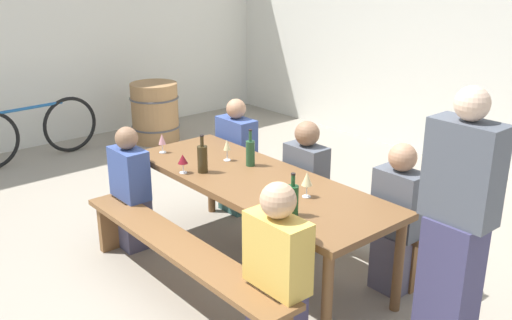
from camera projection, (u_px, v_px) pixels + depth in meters
The scene contains 21 objects.
ground_plane at pixel (256, 266), 4.58m from camera, with size 24.00×24.00×0.00m, color gray.
back_wall at pixel (502, 29), 6.17m from camera, with size 14.00×0.20×3.20m, color silver.
side_wall at pixel (33, 19), 7.15m from camera, with size 0.20×7.34×3.20m, color silver.
tasting_table at pixel (256, 187), 4.36m from camera, with size 2.33×0.83×0.75m.
bench_near at pixel (178, 254), 4.03m from camera, with size 2.23×0.30×0.45m.
bench_far at pixel (320, 201), 4.90m from camera, with size 2.23×0.30×0.45m.
wine_bottle_0 at pixel (250, 152), 4.57m from camera, with size 0.07×0.07×0.30m.
wine_bottle_1 at pixel (202, 158), 4.43m from camera, with size 0.08×0.08×0.30m.
wine_bottle_2 at pixel (293, 200), 3.68m from camera, with size 0.08×0.08×0.29m.
wine_glass_0 at pixel (183, 160), 4.41m from camera, with size 0.08×0.08×0.15m.
wine_glass_1 at pixel (307, 179), 3.96m from camera, with size 0.08×0.08×0.18m.
wine_glass_2 at pixel (162, 140), 4.88m from camera, with size 0.06×0.06×0.17m.
wine_glass_3 at pixel (227, 146), 4.68m from camera, with size 0.06×0.06×0.18m.
seated_guest_near_0 at pixel (131, 192), 4.75m from camera, with size 0.35×0.24×1.06m.
seated_guest_near_1 at pixel (277, 274), 3.44m from camera, with size 0.42×0.24×1.13m.
seated_guest_far_0 at pixel (237, 160), 5.44m from camera, with size 0.40×0.24×1.11m.
seated_guest_far_1 at pixel (305, 187), 4.78m from camera, with size 0.36×0.24×1.09m.
seated_guest_far_2 at pixel (397, 222), 4.11m from camera, with size 0.35×0.24×1.13m.
standing_host at pixel (454, 241), 3.22m from camera, with size 0.40×0.24×1.71m.
wine_barrel at pixel (155, 112), 7.61m from camera, with size 0.65×0.65×0.78m.
parked_bicycle_0 at pixel (30, 131), 6.85m from camera, with size 0.20×1.70×0.90m.
Camera 1 is at (3.08, -2.61, 2.33)m, focal length 40.26 mm.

